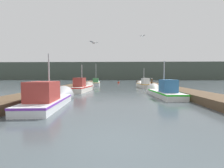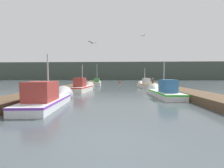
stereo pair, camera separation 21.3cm
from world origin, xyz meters
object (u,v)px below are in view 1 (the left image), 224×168
object	(u,v)px
fishing_boat_0	(52,98)
seagull_lead	(94,43)
fishing_boat_1	(163,92)
channel_buoy	(119,83)
mooring_piling_1	(75,86)
fishing_boat_2	(83,87)
fishing_boat_4	(96,83)
seagull_1	(142,36)
mooring_piling_0	(152,83)
fishing_boat_3	(144,85)

from	to	relation	value
fishing_boat_0	seagull_lead	size ratio (longest dim) A/B	11.94
seagull_lead	fishing_boat_1	bearing A→B (deg)	-7.68
fishing_boat_1	channel_buoy	xyz separation A→B (m)	(-3.61, 23.10, -0.26)
fishing_boat_0	mooring_piling_1	bearing A→B (deg)	92.05
mooring_piling_1	fishing_boat_0	bearing A→B (deg)	-83.26
channel_buoy	fishing_boat_2	bearing A→B (deg)	-102.87
fishing_boat_1	fishing_boat_4	distance (m)	16.84
fishing_boat_2	seagull_1	distance (m)	8.62
fishing_boat_0	seagull_1	bearing A→B (deg)	35.48
mooring_piling_0	channel_buoy	distance (m)	14.45
fishing_boat_4	channel_buoy	distance (m)	9.32
fishing_boat_2	seagull_1	size ratio (longest dim) A/B	9.80
fishing_boat_4	fishing_boat_3	bearing A→B (deg)	-38.70
fishing_boat_3	seagull_lead	xyz separation A→B (m)	(-5.32, -14.22, 3.19)
channel_buoy	seagull_lead	size ratio (longest dim) A/B	2.05
fishing_boat_1	fishing_boat_0	bearing A→B (deg)	-155.22
channel_buoy	seagull_1	distance (m)	22.69
fishing_boat_2	fishing_boat_4	distance (m)	10.85
fishing_boat_3	seagull_lead	bearing A→B (deg)	-116.14
fishing_boat_4	seagull_lead	size ratio (longest dim) A/B	10.63
fishing_boat_2	mooring_piling_1	xyz separation A→B (m)	(-1.07, 0.62, 0.15)
fishing_boat_0	seagull_1	distance (m)	9.78
fishing_boat_3	fishing_boat_4	world-z (taller)	fishing_boat_4
channel_buoy	seagull_1	bearing A→B (deg)	-84.81
fishing_boat_3	fishing_boat_4	bearing A→B (deg)	140.57
fishing_boat_1	seagull_1	xyz separation A→B (m)	(-1.62, 1.15, 5.13)
mooring_piling_0	seagull_1	xyz separation A→B (m)	(-2.86, -8.35, 4.84)
fishing_boat_1	mooring_piling_1	world-z (taller)	fishing_boat_1
mooring_piling_1	seagull_lead	distance (m)	10.49
channel_buoy	seagull_lead	distance (m)	28.07
fishing_boat_1	seagull_lead	xyz separation A→B (m)	(-5.30, -4.70, 3.25)
fishing_boat_1	fishing_boat_2	world-z (taller)	fishing_boat_1
fishing_boat_2	seagull_lead	distance (m)	9.64
mooring_piling_0	seagull_lead	bearing A→B (deg)	-114.76
fishing_boat_3	mooring_piling_1	world-z (taller)	fishing_boat_3
mooring_piling_0	seagull_1	world-z (taller)	seagull_1
fishing_boat_4	mooring_piling_0	distance (m)	10.63
fishing_boat_2	fishing_boat_3	xyz separation A→B (m)	(7.99, 5.53, 0.00)
mooring_piling_1	seagull_1	distance (m)	9.56
mooring_piling_0	seagull_lead	size ratio (longest dim) A/B	2.80
fishing_boat_0	fishing_boat_1	xyz separation A→B (m)	(8.00, 4.24, -0.03)
fishing_boat_2	channel_buoy	xyz separation A→B (m)	(4.37, 19.10, -0.31)
mooring_piling_1	fishing_boat_3	bearing A→B (deg)	28.45
channel_buoy	mooring_piling_1	bearing A→B (deg)	-106.37
seagull_1	fishing_boat_1	bearing A→B (deg)	176.66
channel_buoy	fishing_boat_0	bearing A→B (deg)	-99.11
fishing_boat_1	fishing_boat_2	xyz separation A→B (m)	(-7.98, 3.99, 0.06)
fishing_boat_4	seagull_lead	distance (m)	19.98
fishing_boat_4	seagull_1	world-z (taller)	seagull_1
fishing_boat_2	mooring_piling_1	size ratio (longest dim) A/B	4.30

